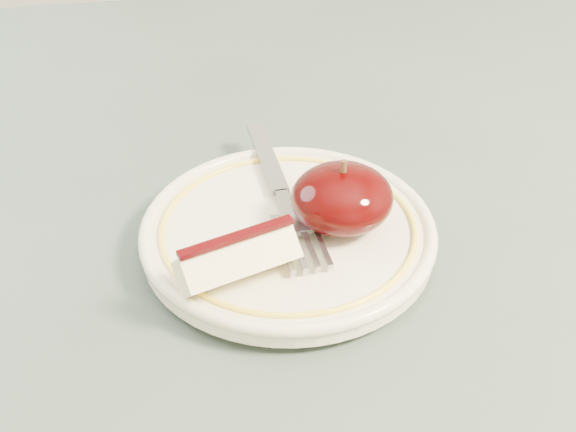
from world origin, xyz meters
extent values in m
cylinder|color=brown|center=(0.40, 0.40, 0.35)|extent=(0.05, 0.05, 0.71)
cube|color=#404E48|center=(0.00, 0.00, 0.73)|extent=(0.90, 0.90, 0.04)
cylinder|color=beige|center=(0.00, -0.01, 0.75)|extent=(0.11, 0.11, 0.01)
cylinder|color=beige|center=(0.00, -0.01, 0.76)|extent=(0.19, 0.19, 0.01)
torus|color=beige|center=(0.00, -0.01, 0.77)|extent=(0.20, 0.20, 0.01)
torus|color=yellow|center=(0.00, -0.01, 0.77)|extent=(0.17, 0.17, 0.00)
ellipsoid|color=black|center=(0.04, -0.01, 0.79)|extent=(0.07, 0.06, 0.04)
cylinder|color=#472D19|center=(0.04, -0.01, 0.81)|extent=(0.00, 0.00, 0.01)
cube|color=beige|center=(-0.03, -0.05, 0.78)|extent=(0.08, 0.05, 0.03)
cube|color=#2F0103|center=(-0.03, -0.05, 0.80)|extent=(0.07, 0.03, 0.00)
cube|color=gray|center=(0.00, 0.07, 0.77)|extent=(0.02, 0.09, 0.00)
cube|color=gray|center=(0.01, 0.02, 0.77)|extent=(0.01, 0.03, 0.00)
cube|color=gray|center=(0.01, -0.01, 0.77)|extent=(0.03, 0.02, 0.00)
cube|color=gray|center=(0.02, -0.04, 0.77)|extent=(0.01, 0.04, 0.00)
cube|color=gray|center=(0.01, -0.04, 0.77)|extent=(0.01, 0.04, 0.00)
cube|color=gray|center=(0.00, -0.04, 0.77)|extent=(0.01, 0.04, 0.00)
cube|color=gray|center=(0.00, -0.04, 0.77)|extent=(0.01, 0.04, 0.00)
camera|label=1|loc=(-0.07, -0.41, 1.09)|focal=50.00mm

